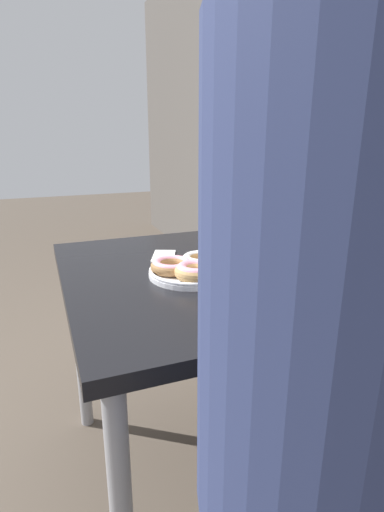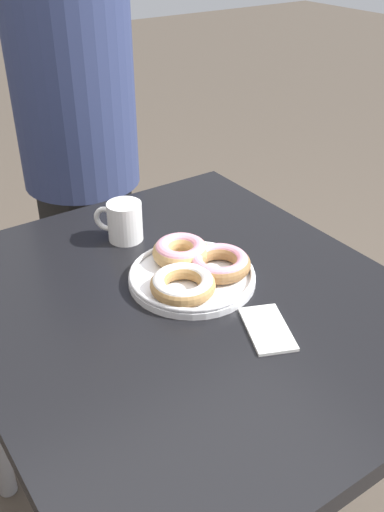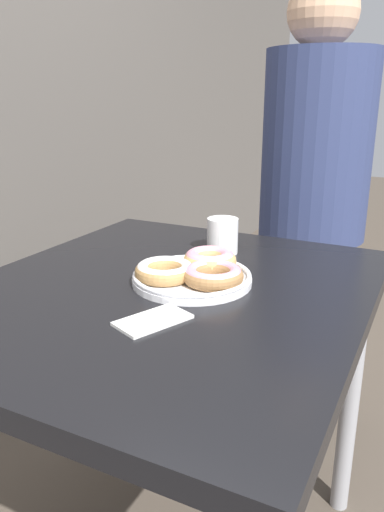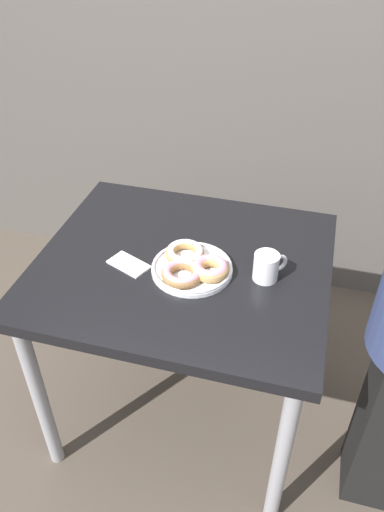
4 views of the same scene
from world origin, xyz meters
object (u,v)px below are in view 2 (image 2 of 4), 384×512
coffee_mug (124,221)px  person_figure (79,151)px  donut_plate (194,269)px  napkin (267,329)px  dining_table (187,337)px

coffee_mug → person_figure: (0.48, -0.11, -0.02)m
coffee_mug → person_figure: bearing=-13.2°
coffee_mug → donut_plate: bearing=-171.3°
napkin → person_figure: bearing=-3.8°
napkin → dining_table: bearing=21.9°
donut_plate → coffee_mug: bearing=8.7°
dining_table → person_figure: person_figure is taller
person_figure → napkin: (-0.91, 0.06, -0.03)m
donut_plate → napkin: bearing=-174.7°
donut_plate → person_figure: size_ratio=0.18×
dining_table → napkin: napkin is taller
dining_table → donut_plate: donut_plate is taller
donut_plate → napkin: 0.21m
donut_plate → coffee_mug: coffee_mug is taller
dining_table → donut_plate: 0.14m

